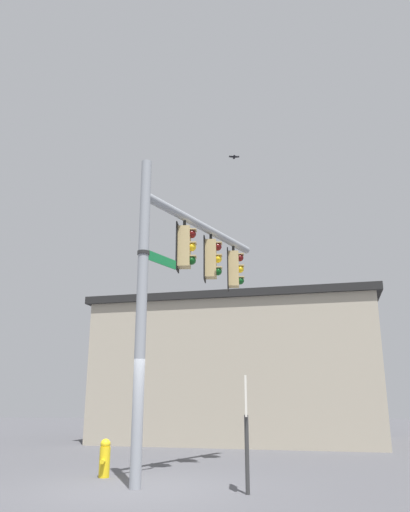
{
  "coord_description": "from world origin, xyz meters",
  "views": [
    {
      "loc": [
        10.49,
        2.14,
        1.67
      ],
      "look_at": [
        -2.3,
        1.21,
        5.39
      ],
      "focal_mm": 34.94,
      "sensor_mm": 36.0,
      "label": 1
    }
  ],
  "objects_px": {
    "traffic_light_mid_inner": "(212,259)",
    "street_name_sign": "(154,257)",
    "bird_flying": "(234,157)",
    "historical_marker": "(246,415)",
    "traffic_light_nearest_pole": "(185,247)",
    "fire_hydrant": "(105,458)",
    "traffic_light_mid_outer": "(234,269)"
  },
  "relations": [
    {
      "from": "traffic_light_mid_inner",
      "to": "street_name_sign",
      "type": "xyz_separation_m",
      "value": [
        2.23,
        -1.19,
        -0.56
      ]
    },
    {
      "from": "bird_flying",
      "to": "historical_marker",
      "type": "bearing_deg",
      "value": 5.33
    },
    {
      "from": "traffic_light_nearest_pole",
      "to": "fire_hydrant",
      "type": "distance_m",
      "value": 5.28
    },
    {
      "from": "street_name_sign",
      "to": "traffic_light_nearest_pole",
      "type": "bearing_deg",
      "value": 151.4
    },
    {
      "from": "traffic_light_mid_outer",
      "to": "fire_hydrant",
      "type": "distance_m",
      "value": 6.23
    },
    {
      "from": "street_name_sign",
      "to": "fire_hydrant",
      "type": "height_order",
      "value": "street_name_sign"
    },
    {
      "from": "street_name_sign",
      "to": "traffic_light_mid_inner",
      "type": "bearing_deg",
      "value": 151.85
    },
    {
      "from": "traffic_light_nearest_pole",
      "to": "fire_hydrant",
      "type": "xyz_separation_m",
      "value": [
        0.01,
        -1.78,
        -4.97
      ]
    },
    {
      "from": "traffic_light_mid_inner",
      "to": "bird_flying",
      "type": "relative_size",
      "value": 4.82
    },
    {
      "from": "traffic_light_mid_inner",
      "to": "historical_marker",
      "type": "bearing_deg",
      "value": 15.37
    },
    {
      "from": "traffic_light_mid_outer",
      "to": "historical_marker",
      "type": "distance_m",
      "value": 5.76
    },
    {
      "from": "traffic_light_mid_inner",
      "to": "traffic_light_mid_outer",
      "type": "distance_m",
      "value": 1.29
    },
    {
      "from": "traffic_light_mid_inner",
      "to": "street_name_sign",
      "type": "distance_m",
      "value": 2.59
    },
    {
      "from": "street_name_sign",
      "to": "fire_hydrant",
      "type": "xyz_separation_m",
      "value": [
        -1.08,
        -1.19,
        -4.4
      ]
    },
    {
      "from": "traffic_light_mid_outer",
      "to": "bird_flying",
      "type": "xyz_separation_m",
      "value": [
        2.5,
        0.07,
        2.36
      ]
    },
    {
      "from": "traffic_light_mid_inner",
      "to": "traffic_light_mid_outer",
      "type": "bearing_deg",
      "value": 152.28
    },
    {
      "from": "bird_flying",
      "to": "fire_hydrant",
      "type": "relative_size",
      "value": 0.33
    },
    {
      "from": "traffic_light_nearest_pole",
      "to": "bird_flying",
      "type": "xyz_separation_m",
      "value": [
        0.21,
        1.28,
        2.36
      ]
    },
    {
      "from": "traffic_light_mid_outer",
      "to": "street_name_sign",
      "type": "relative_size",
      "value": 1.06
    },
    {
      "from": "traffic_light_nearest_pole",
      "to": "bird_flying",
      "type": "height_order",
      "value": "bird_flying"
    },
    {
      "from": "traffic_light_nearest_pole",
      "to": "street_name_sign",
      "type": "distance_m",
      "value": 1.36
    },
    {
      "from": "fire_hydrant",
      "to": "street_name_sign",
      "type": "bearing_deg",
      "value": 47.79
    },
    {
      "from": "traffic_light_nearest_pole",
      "to": "traffic_light_mid_inner",
      "type": "bearing_deg",
      "value": 152.28
    },
    {
      "from": "traffic_light_mid_inner",
      "to": "fire_hydrant",
      "type": "xyz_separation_m",
      "value": [
        1.15,
        -2.38,
        -4.97
      ]
    },
    {
      "from": "traffic_light_mid_outer",
      "to": "fire_hydrant",
      "type": "xyz_separation_m",
      "value": [
        2.3,
        -2.98,
        -4.97
      ]
    },
    {
      "from": "traffic_light_mid_inner",
      "to": "bird_flying",
      "type": "height_order",
      "value": "bird_flying"
    },
    {
      "from": "fire_hydrant",
      "to": "traffic_light_nearest_pole",
      "type": "bearing_deg",
      "value": 90.29
    },
    {
      "from": "traffic_light_nearest_pole",
      "to": "fire_hydrant",
      "type": "relative_size",
      "value": 1.59
    },
    {
      "from": "traffic_light_nearest_pole",
      "to": "historical_marker",
      "type": "height_order",
      "value": "traffic_light_nearest_pole"
    },
    {
      "from": "traffic_light_nearest_pole",
      "to": "traffic_light_mid_outer",
      "type": "xyz_separation_m",
      "value": [
        -2.29,
        1.2,
        0.0
      ]
    },
    {
      "from": "street_name_sign",
      "to": "fire_hydrant",
      "type": "bearing_deg",
      "value": -132.21
    },
    {
      "from": "traffic_light_nearest_pole",
      "to": "fire_hydrant",
      "type": "height_order",
      "value": "traffic_light_nearest_pole"
    }
  ]
}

